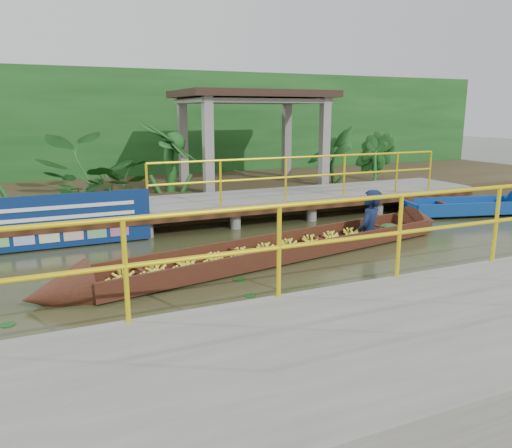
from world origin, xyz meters
name	(u,v)px	position (x,y,z in m)	size (l,w,h in m)	color
ground	(240,267)	(0.00, 0.00, 0.00)	(80.00, 80.00, 0.00)	#33371B
land_strip	(146,191)	(0.00, 7.50, 0.23)	(30.00, 8.00, 0.45)	#34281A
far_dock	(184,206)	(0.02, 3.43, 0.48)	(16.00, 2.06, 1.66)	slate
near_dock	(483,339)	(1.00, -4.20, 0.30)	(18.00, 2.40, 1.73)	slate
pavilion	(252,104)	(3.00, 6.30, 2.82)	(4.40, 3.00, 3.00)	slate
foliage_backdrop	(128,130)	(0.00, 10.00, 2.00)	(30.00, 0.80, 4.00)	#154416
vendor_boat	(304,236)	(1.44, 0.32, 0.33)	(8.88, 2.44, 2.32)	#38170F
moored_blue_boat	(496,207)	(7.86, 1.51, 0.16)	(3.82, 1.80, 0.88)	navy
blue_banner	(63,220)	(-2.66, 2.48, 0.56)	(3.34, 0.04, 1.04)	navy
tropical_plants	(166,164)	(0.09, 5.30, 1.26)	(14.29, 1.29, 1.62)	#154416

